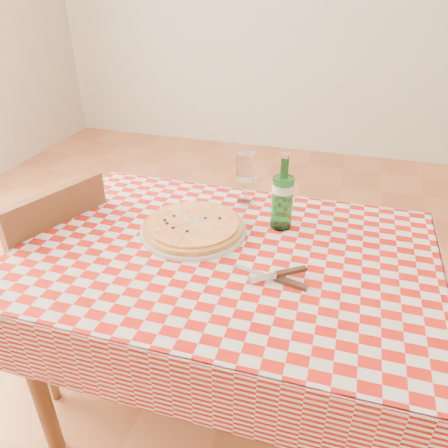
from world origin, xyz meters
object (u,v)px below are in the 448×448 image
object	(u,v)px
dining_table	(225,276)
pizza_plate	(193,226)
water_bottle	(283,192)
wine_glass	(246,178)
chair_far	(56,271)

from	to	relation	value
dining_table	pizza_plate	world-z (taller)	pizza_plate
dining_table	water_bottle	distance (m)	0.34
wine_glass	water_bottle	bearing A→B (deg)	-42.04
chair_far	dining_table	bearing A→B (deg)	-163.38
dining_table	chair_far	xyz separation A→B (m)	(-0.70, 0.04, -0.16)
pizza_plate	wine_glass	xyz separation A→B (m)	(0.12, 0.26, 0.08)
pizza_plate	dining_table	bearing A→B (deg)	-30.79
water_bottle	wine_glass	xyz separation A→B (m)	(-0.16, 0.14, -0.03)
pizza_plate	wine_glass	world-z (taller)	wine_glass
pizza_plate	water_bottle	bearing A→B (deg)	23.57
chair_far	water_bottle	distance (m)	0.94
dining_table	pizza_plate	bearing A→B (deg)	149.21
chair_far	water_bottle	bearing A→B (deg)	-149.41
chair_far	pizza_plate	world-z (taller)	chair_far
chair_far	pizza_plate	bearing A→B (deg)	-156.12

